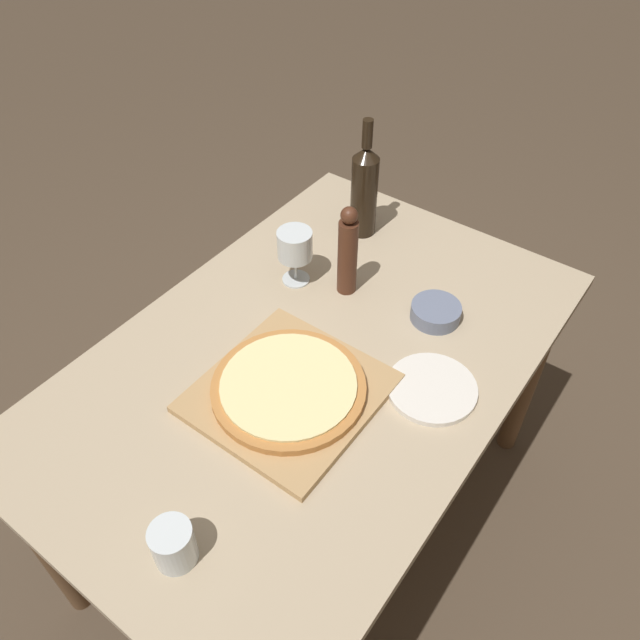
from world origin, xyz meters
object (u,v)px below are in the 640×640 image
Objects in this scene: pizza at (289,387)px; wine_glass at (295,246)px; wine_bottle at (364,189)px; small_bowl at (436,312)px; pepper_mill at (348,252)px.

pizza is 2.19× the size of wine_glass.
wine_bottle reaches higher than pizza.
wine_glass is 1.25× the size of small_bowl.
pizza is at bearing -71.12° from wine_bottle.
pizza is at bearing -109.06° from small_bowl.
wine_bottle is 2.79× the size of small_bowl.
pepper_mill reaches higher than pizza.
pepper_mill is at bearing -170.10° from small_bowl.
pepper_mill reaches higher than wine_glass.
small_bowl is (0.34, -0.19, -0.12)m from wine_bottle.
small_bowl is at bearing 13.81° from wine_glass.
pepper_mill is (0.11, -0.23, -0.02)m from wine_bottle.
pizza is 0.43m from small_bowl.
small_bowl is (0.14, 0.40, -0.01)m from pizza.
pepper_mill is 1.64× the size of wine_glass.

